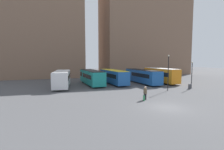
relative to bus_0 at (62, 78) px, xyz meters
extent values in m
plane|color=#4C4C4F|center=(10.38, -17.29, -1.65)|extent=(160.00, 160.00, 0.00)
cube|color=#7F604C|center=(-5.80, 23.57, 16.77)|extent=(25.09, 16.59, 36.83)
cube|color=#7F604C|center=(28.61, 23.57, 15.90)|extent=(29.18, 14.95, 35.10)
cube|color=silver|center=(-0.01, -0.08, -0.03)|extent=(3.55, 9.26, 2.69)
cube|color=black|center=(0.40, 3.60, 0.31)|extent=(2.77, 1.94, 1.02)
cube|color=black|center=(-0.10, -0.88, 0.31)|extent=(3.22, 6.03, 0.81)
cube|color=white|center=(-0.01, -0.08, 1.36)|extent=(3.33, 9.06, 0.08)
cylinder|color=black|center=(0.30, 2.71, -1.14)|extent=(2.56, 1.28, 1.01)
cylinder|color=black|center=(-0.32, -2.86, -1.14)|extent=(2.56, 1.28, 1.01)
cube|color=#19847F|center=(5.87, 1.95, -0.09)|extent=(3.31, 10.99, 2.57)
cube|color=black|center=(5.56, 6.38, 0.23)|extent=(2.71, 2.17, 0.98)
cube|color=black|center=(5.94, 0.98, 0.23)|extent=(3.06, 7.10, 0.77)
cube|color=black|center=(5.87, 1.95, 1.23)|extent=(3.09, 10.76, 0.08)
cylinder|color=black|center=(5.63, 5.30, -1.14)|extent=(2.50, 1.19, 1.02)
cylinder|color=black|center=(6.11, -1.40, -1.14)|extent=(2.50, 1.19, 1.02)
cube|color=#1E56A3|center=(10.45, 1.62, -0.09)|extent=(3.22, 10.64, 2.55)
cube|color=black|center=(10.13, 5.91, 0.23)|extent=(2.63, 2.11, 0.97)
cube|color=black|center=(10.52, 0.68, 0.23)|extent=(2.97, 6.88, 0.77)
cube|color=yellow|center=(10.45, 1.62, 1.23)|extent=(3.01, 10.42, 0.08)
cylinder|color=black|center=(10.21, 4.86, -1.13)|extent=(2.43, 1.22, 1.05)
cylinder|color=black|center=(10.69, -1.63, -1.13)|extent=(2.43, 1.22, 1.05)
cube|color=#1E56A3|center=(16.66, 0.70, -0.08)|extent=(2.99, 11.70, 2.59)
cube|color=black|center=(16.45, 5.45, 0.24)|extent=(2.59, 2.24, 0.99)
cube|color=black|center=(16.71, -0.34, 0.24)|extent=(2.83, 7.53, 0.78)
cube|color=black|center=(16.66, 0.70, 1.25)|extent=(2.78, 11.46, 0.08)
cylinder|color=black|center=(16.50, 4.29, -1.15)|extent=(2.40, 1.10, 1.00)
cylinder|color=black|center=(16.83, -2.89, -1.15)|extent=(2.40, 1.10, 1.00)
cube|color=orange|center=(20.78, -0.15, 0.07)|extent=(3.60, 9.33, 2.84)
cube|color=black|center=(20.32, 3.55, 0.42)|extent=(2.73, 1.98, 1.08)
cube|color=black|center=(20.88, -0.96, 0.42)|extent=(3.23, 6.08, 0.85)
cube|color=white|center=(20.78, -0.15, 1.53)|extent=(3.38, 9.12, 0.08)
cylinder|color=black|center=(20.43, 2.65, -1.11)|extent=(2.52, 1.37, 1.08)
cylinder|color=black|center=(21.12, -2.94, -1.11)|extent=(2.52, 1.37, 1.08)
cylinder|color=black|center=(9.76, -13.38, -1.26)|extent=(0.19, 0.19, 0.79)
cylinder|color=black|center=(9.92, -13.43, -1.26)|extent=(0.19, 0.19, 0.79)
cylinder|color=brown|center=(9.84, -13.41, -0.52)|extent=(0.55, 0.55, 0.69)
sphere|color=beige|center=(9.84, -13.41, -0.04)|extent=(0.26, 0.26, 0.26)
cube|color=#28844C|center=(9.48, -13.77, -1.31)|extent=(0.24, 0.36, 0.68)
cube|color=black|center=(9.45, -13.88, -0.82)|extent=(0.09, 0.05, 0.30)
cylinder|color=black|center=(16.43, -8.81, 1.17)|extent=(0.12, 0.12, 5.65)
sphere|color=beige|center=(16.43, -8.81, 4.08)|extent=(0.28, 0.28, 0.28)
cylinder|color=black|center=(21.80, -8.09, 0.62)|extent=(0.12, 0.12, 4.55)
sphere|color=beige|center=(21.80, -8.09, 2.98)|extent=(0.28, 0.28, 0.28)
cylinder|color=#47474C|center=(21.27, -8.30, -1.23)|extent=(0.52, 0.52, 0.85)
camera|label=1|loc=(-0.75, -33.04, 3.48)|focal=28.00mm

